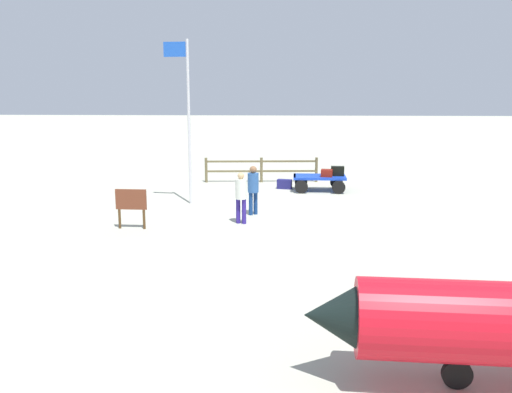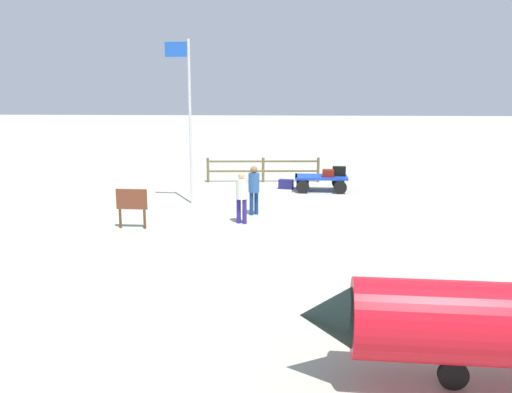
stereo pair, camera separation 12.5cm
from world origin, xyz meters
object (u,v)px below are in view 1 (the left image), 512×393
object	(u,v)px
flagpole	(187,111)
luggage_cart	(319,180)
worker_trailing	(253,186)
signboard	(131,203)
suitcase_grey	(327,173)
worker_lead	(241,194)
suitcase_olive	(338,171)
suitcase_maroon	(284,184)

from	to	relation	value
flagpole	luggage_cart	bearing A→B (deg)	-151.32
luggage_cart	worker_trailing	world-z (taller)	worker_trailing
luggage_cart	signboard	xyz separation A→B (m)	(6.12, 6.47, 0.33)
suitcase_grey	worker_trailing	bearing A→B (deg)	56.34
signboard	worker_lead	bearing A→B (deg)	-166.44
worker_lead	flagpole	size ratio (longest dim) A/B	0.28
suitcase_grey	worker_lead	xyz separation A→B (m)	(3.13, 5.47, 0.18)
suitcase_olive	flagpole	size ratio (longest dim) A/B	0.10
suitcase_olive	suitcase_grey	bearing A→B (deg)	28.84
worker_trailing	flagpole	size ratio (longest dim) A/B	0.28
luggage_cart	worker_lead	distance (m)	6.36
suitcase_maroon	worker_lead	world-z (taller)	worker_lead
luggage_cart	suitcase_grey	distance (m)	0.48
suitcase_maroon	worker_lead	size ratio (longest dim) A/B	0.40
suitcase_grey	suitcase_olive	distance (m)	0.53
suitcase_olive	flagpole	xyz separation A→B (m)	(5.76, 2.77, 2.58)
suitcase_maroon	flagpole	size ratio (longest dim) A/B	0.11
suitcase_grey	signboard	size ratio (longest dim) A/B	0.42
suitcase_olive	worker_trailing	size ratio (longest dim) A/B	0.34
luggage_cart	suitcase_grey	world-z (taller)	suitcase_grey
luggage_cart	suitcase_grey	bearing A→B (deg)	145.35
flagpole	signboard	distance (m)	4.70
worker_lead	signboard	size ratio (longest dim) A/B	1.34
worker_trailing	signboard	distance (m)	4.15
worker_trailing	suitcase_olive	bearing A→B (deg)	-126.17
suitcase_olive	worker_trailing	bearing A→B (deg)	53.83
suitcase_maroon	suitcase_grey	bearing A→B (deg)	160.17
suitcase_grey	suitcase_olive	bearing A→B (deg)	-151.16
suitcase_olive	worker_lead	size ratio (longest dim) A/B	0.34
flagpole	suitcase_maroon	bearing A→B (deg)	-138.63
suitcase_grey	flagpole	distance (m)	6.43
luggage_cart	suitcase_grey	size ratio (longest dim) A/B	4.22
suitcase_maroon	worker_trailing	bearing A→B (deg)	77.35
worker_trailing	signboard	bearing A→B (deg)	29.42
luggage_cart	worker_trailing	distance (m)	5.12
suitcase_grey	signboard	xyz separation A→B (m)	(6.43, 6.26, 0.02)
worker_trailing	flagpole	bearing A→B (deg)	-34.43
suitcase_grey	suitcase_maroon	xyz separation A→B (m)	(1.73, -0.62, -0.58)
suitcase_grey	suitcase_maroon	distance (m)	1.93
worker_lead	worker_trailing	size ratio (longest dim) A/B	0.98
worker_lead	worker_trailing	distance (m)	1.28
luggage_cart	flagpole	size ratio (longest dim) A/B	0.37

